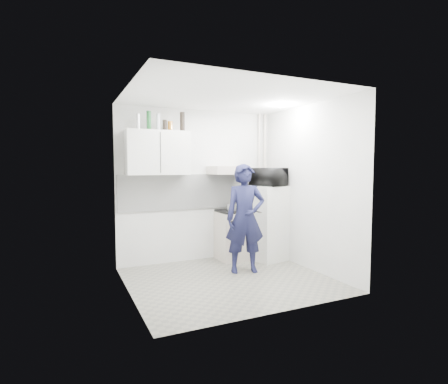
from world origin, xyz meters
name	(u,v)px	position (x,y,z in m)	size (l,w,h in m)	color
floor	(229,280)	(0.00, 0.00, 0.00)	(2.80, 2.80, 0.00)	#58574F
ceiling	(229,97)	(0.00, 0.00, 2.60)	(2.80, 2.80, 0.00)	white
wall_back	(198,186)	(0.00, 1.25, 1.30)	(2.80, 2.80, 0.00)	silver
wall_left	(128,193)	(-1.40, 0.00, 1.30)	(2.60, 2.60, 0.00)	silver
wall_right	(309,188)	(1.40, 0.00, 1.30)	(2.60, 2.60, 0.00)	silver
person	(245,218)	(0.40, 0.26, 0.84)	(0.61, 0.40, 1.67)	#151735
stove	(233,236)	(0.55, 1.00, 0.42)	(0.52, 0.52, 0.84)	#BFB4A5
fridge	(268,223)	(1.10, 0.71, 0.65)	(0.54, 0.54, 1.29)	silver
stove_top	(233,211)	(0.55, 1.00, 0.85)	(0.50, 0.50, 0.03)	black
saucepan	(232,207)	(0.54, 1.02, 0.92)	(0.18, 0.18, 0.10)	silver
microwave	(269,177)	(1.10, 0.71, 1.45)	(0.39, 0.57, 0.32)	black
bottle_b	(138,122)	(-1.05, 1.07, 2.32)	(0.06, 0.06, 0.24)	silver
bottle_c	(149,121)	(-0.88, 1.07, 2.35)	(0.07, 0.07, 0.30)	#144C1E
bottle_d	(158,122)	(-0.73, 1.07, 2.33)	(0.06, 0.06, 0.27)	#B2B7BC
canister_a	(165,125)	(-0.63, 1.07, 2.29)	(0.07, 0.07, 0.17)	black
canister_b	(170,126)	(-0.54, 1.07, 2.28)	(0.08, 0.08, 0.16)	brown
bottle_e	(182,122)	(-0.33, 1.07, 2.36)	(0.08, 0.08, 0.32)	black
upper_cabinet	(158,153)	(-0.75, 1.07, 1.85)	(1.00, 0.35, 0.70)	silver
range_hood	(228,170)	(0.45, 1.00, 1.57)	(0.60, 0.50, 0.14)	#BFB4A5
backsplash	(198,191)	(0.00, 1.24, 1.20)	(2.74, 0.03, 0.60)	white
pipe_a	(265,184)	(1.30, 1.17, 1.30)	(0.05, 0.05, 2.60)	#BFB4A5
pipe_b	(259,184)	(1.18, 1.17, 1.30)	(0.04, 0.04, 2.60)	#BFB4A5
ceiling_spot_fixture	(282,106)	(1.00, 0.20, 2.57)	(0.10, 0.10, 0.02)	white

